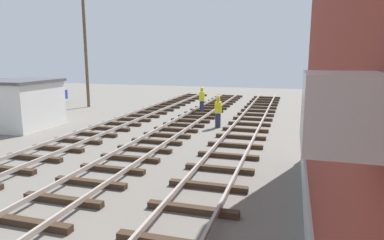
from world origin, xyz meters
TOP-DOWN VIEW (x-y plane):
  - control_hut at (-11.43, 13.78)m, footprint 3.00×3.80m
  - parked_car_silver at (-15.23, 17.86)m, footprint 4.20×2.04m
  - parked_car_blue at (-18.10, 23.03)m, footprint 4.20×2.04m
  - parked_car_black at (-24.68, 26.17)m, footprint 4.20×2.04m
  - utility_pole_far at (-12.63, 21.97)m, footprint 1.80×0.24m
  - track_worker_foreground at (-3.09, 21.87)m, footprint 0.40×0.40m
  - track_worker_distant at (-0.83, 16.95)m, footprint 0.40×0.40m

SIDE VIEW (x-z plane):
  - parked_car_silver at x=-15.23m, z-range 0.02..1.78m
  - parked_car_blue at x=-18.10m, z-range 0.02..1.78m
  - parked_car_black at x=-24.68m, z-range 0.02..1.78m
  - track_worker_foreground at x=-3.09m, z-range -0.01..1.86m
  - track_worker_distant at x=-0.83m, z-range -0.01..1.86m
  - control_hut at x=-11.43m, z-range 0.01..2.77m
  - utility_pole_far at x=-12.63m, z-range 0.20..9.35m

